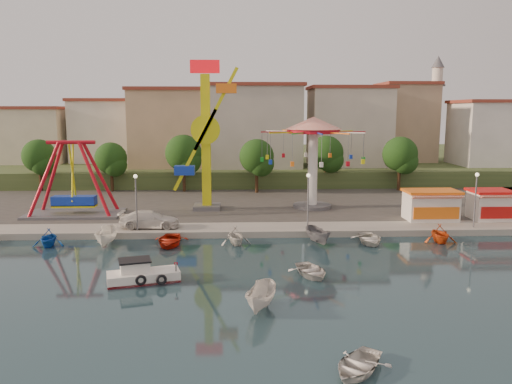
{
  "coord_description": "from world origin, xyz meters",
  "views": [
    {
      "loc": [
        1.39,
        -32.83,
        11.63
      ],
      "look_at": [
        3.15,
        14.0,
        4.0
      ],
      "focal_mm": 35.0,
      "sensor_mm": 36.0,
      "label": 1
    }
  ],
  "objects_px": {
    "kamikaze_tower": "(208,139)",
    "rowboat_a": "(311,271)",
    "skiff": "(261,298)",
    "van": "(150,219)",
    "pirate_ship_ride": "(73,180)",
    "wave_swinger": "(313,142)",
    "cabin_motorboat": "(142,275)"
  },
  "relations": [
    {
      "from": "kamikaze_tower",
      "to": "rowboat_a",
      "type": "distance_m",
      "value": 24.59
    },
    {
      "from": "skiff",
      "to": "kamikaze_tower",
      "type": "bearing_deg",
      "value": 116.76
    },
    {
      "from": "kamikaze_tower",
      "to": "van",
      "type": "bearing_deg",
      "value": -120.71
    },
    {
      "from": "pirate_ship_ride",
      "to": "rowboat_a",
      "type": "height_order",
      "value": "pirate_ship_ride"
    },
    {
      "from": "kamikaze_tower",
      "to": "skiff",
      "type": "relative_size",
      "value": 4.29
    },
    {
      "from": "rowboat_a",
      "to": "skiff",
      "type": "distance_m",
      "value": 7.13
    },
    {
      "from": "kamikaze_tower",
      "to": "van",
      "type": "xyz_separation_m",
      "value": [
        -5.18,
        -8.72,
        -7.13
      ]
    },
    {
      "from": "pirate_ship_ride",
      "to": "kamikaze_tower",
      "type": "bearing_deg",
      "value": 10.67
    },
    {
      "from": "wave_swinger",
      "to": "skiff",
      "type": "relative_size",
      "value": 3.02
    },
    {
      "from": "kamikaze_tower",
      "to": "van",
      "type": "distance_m",
      "value": 12.4
    },
    {
      "from": "wave_swinger",
      "to": "rowboat_a",
      "type": "relative_size",
      "value": 3.15
    },
    {
      "from": "van",
      "to": "kamikaze_tower",
      "type": "bearing_deg",
      "value": -30.26
    },
    {
      "from": "kamikaze_tower",
      "to": "skiff",
      "type": "distance_m",
      "value": 29.03
    },
    {
      "from": "skiff",
      "to": "van",
      "type": "distance_m",
      "value": 21.25
    },
    {
      "from": "pirate_ship_ride",
      "to": "skiff",
      "type": "relative_size",
      "value": 2.6
    },
    {
      "from": "pirate_ship_ride",
      "to": "rowboat_a",
      "type": "relative_size",
      "value": 2.71
    },
    {
      "from": "rowboat_a",
      "to": "van",
      "type": "xyz_separation_m",
      "value": [
        -13.63,
        12.88,
        1.04
      ]
    },
    {
      "from": "wave_swinger",
      "to": "cabin_motorboat",
      "type": "height_order",
      "value": "wave_swinger"
    },
    {
      "from": "kamikaze_tower",
      "to": "rowboat_a",
      "type": "xyz_separation_m",
      "value": [
        8.45,
        -21.59,
        -8.17
      ]
    },
    {
      "from": "pirate_ship_ride",
      "to": "cabin_motorboat",
      "type": "height_order",
      "value": "pirate_ship_ride"
    },
    {
      "from": "cabin_motorboat",
      "to": "kamikaze_tower",
      "type": "bearing_deg",
      "value": 65.72
    },
    {
      "from": "pirate_ship_ride",
      "to": "kamikaze_tower",
      "type": "relative_size",
      "value": 0.61
    },
    {
      "from": "pirate_ship_ride",
      "to": "van",
      "type": "height_order",
      "value": "pirate_ship_ride"
    },
    {
      "from": "wave_swinger",
      "to": "rowboat_a",
      "type": "xyz_separation_m",
      "value": [
        -3.36,
        -22.3,
        -7.81
      ]
    },
    {
      "from": "cabin_motorboat",
      "to": "rowboat_a",
      "type": "xyz_separation_m",
      "value": [
        11.86,
        0.75,
        -0.07
      ]
    },
    {
      "from": "cabin_motorboat",
      "to": "van",
      "type": "height_order",
      "value": "van"
    },
    {
      "from": "cabin_motorboat",
      "to": "rowboat_a",
      "type": "relative_size",
      "value": 1.4
    },
    {
      "from": "kamikaze_tower",
      "to": "cabin_motorboat",
      "type": "distance_m",
      "value": 24.01
    },
    {
      "from": "cabin_motorboat",
      "to": "skiff",
      "type": "distance_m",
      "value": 9.56
    },
    {
      "from": "cabin_motorboat",
      "to": "van",
      "type": "xyz_separation_m",
      "value": [
        -1.77,
        13.63,
        0.96
      ]
    },
    {
      "from": "wave_swinger",
      "to": "van",
      "type": "height_order",
      "value": "wave_swinger"
    },
    {
      "from": "wave_swinger",
      "to": "rowboat_a",
      "type": "height_order",
      "value": "wave_swinger"
    }
  ]
}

